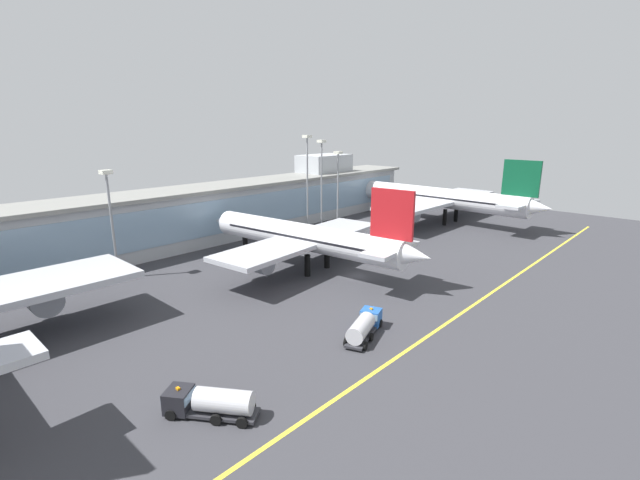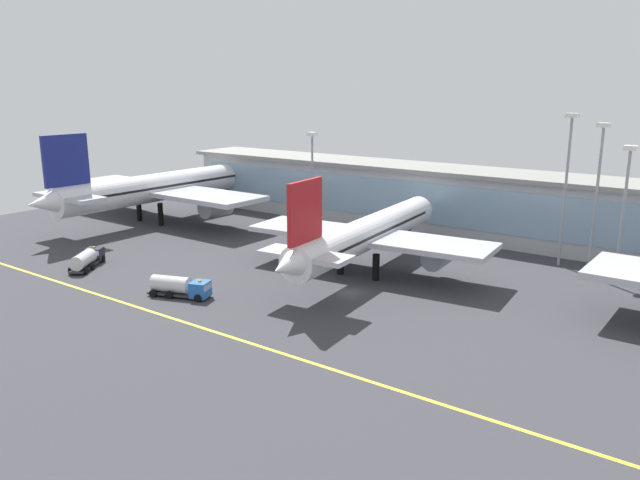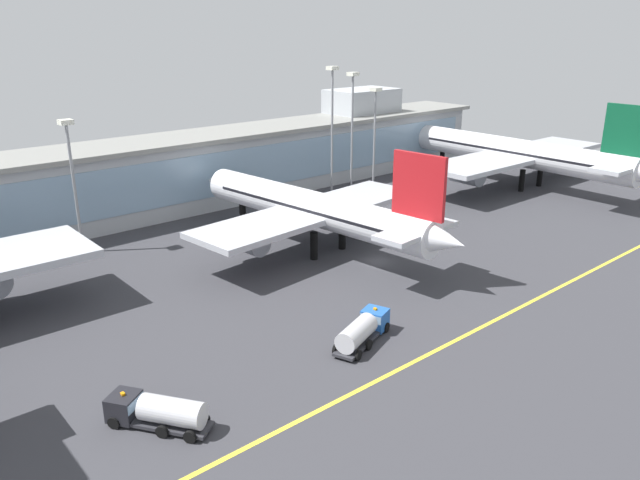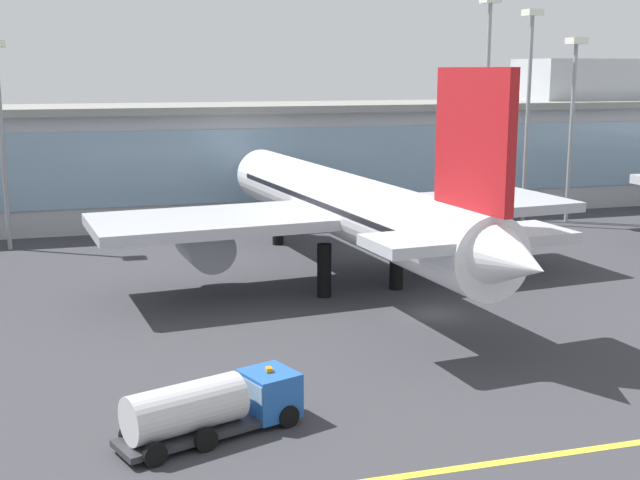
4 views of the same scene
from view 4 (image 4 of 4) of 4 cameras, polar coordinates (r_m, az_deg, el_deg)
ground_plane at (r=60.24m, az=7.68°, el=-5.00°), size 190.05×190.05×0.00m
taxiway_centreline_stripe at (r=42.38m, az=20.12°, el=-12.92°), size 152.04×0.50×0.01m
terminal_building at (r=99.23m, az=-1.36°, el=5.74°), size 138.75×14.00×18.34m
airliner_near_right at (r=66.74m, az=1.75°, el=2.24°), size 40.42×51.36×17.17m
baggage_tug_near at (r=40.60m, az=-7.06°, el=-11.06°), size 9.33×5.45×2.90m
apron_light_mast_west at (r=97.43m, az=14.04°, el=10.22°), size 1.80×1.80×23.46m
apron_light_mast_centre at (r=95.52m, az=11.33°, el=10.75°), size 1.80×1.80×24.75m
apron_light_mast_east at (r=84.54m, az=-20.95°, el=8.21°), size 1.80×1.80×19.67m
apron_light_mast_far_east at (r=98.12m, az=16.84°, el=9.09°), size 1.80×1.80×20.43m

